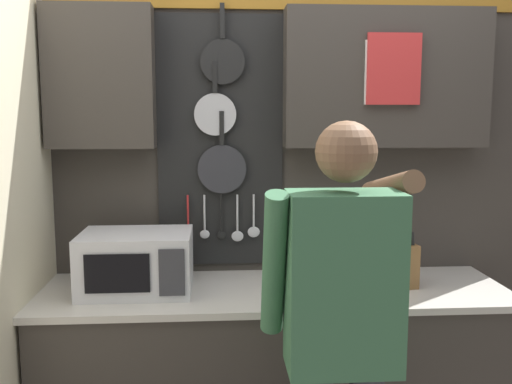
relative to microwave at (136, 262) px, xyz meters
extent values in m
cube|color=beige|center=(0.62, 0.01, -0.15)|extent=(2.10, 0.63, 0.03)
cube|color=#38332D|center=(0.62, 0.33, 0.23)|extent=(2.67, 0.04, 2.52)
cube|color=#38332D|center=(-0.17, 0.23, 0.81)|extent=(0.49, 0.16, 0.65)
cube|color=#38332D|center=(1.16, 0.23, 0.81)|extent=(0.97, 0.16, 0.65)
cube|color=black|center=(0.38, 0.30, 0.51)|extent=(0.61, 0.01, 1.21)
cylinder|color=black|center=(0.39, 0.27, 0.89)|extent=(0.21, 0.02, 0.21)
cube|color=black|center=(0.39, 0.27, 1.08)|extent=(0.02, 0.02, 0.16)
cylinder|color=#B7B7BC|center=(0.35, 0.27, 0.65)|extent=(0.20, 0.02, 0.20)
cube|color=black|center=(0.35, 0.27, 0.82)|extent=(0.02, 0.02, 0.15)
cylinder|color=#2D2D33|center=(0.38, 0.27, 0.38)|extent=(0.23, 0.02, 0.23)
cube|color=black|center=(0.38, 0.27, 0.58)|extent=(0.02, 0.02, 0.16)
cylinder|color=red|center=(0.22, 0.27, 0.14)|extent=(0.01, 0.01, 0.24)
ellipsoid|color=red|center=(0.22, 0.27, 0.01)|extent=(0.04, 0.01, 0.04)
cylinder|color=silver|center=(0.30, 0.27, 0.17)|extent=(0.01, 0.01, 0.18)
ellipsoid|color=silver|center=(0.30, 0.27, 0.06)|extent=(0.05, 0.01, 0.04)
cylinder|color=black|center=(0.38, 0.27, 0.16)|extent=(0.01, 0.01, 0.19)
ellipsoid|color=black|center=(0.38, 0.27, 0.06)|extent=(0.05, 0.01, 0.04)
cylinder|color=silver|center=(0.46, 0.27, 0.16)|extent=(0.01, 0.01, 0.19)
ellipsoid|color=silver|center=(0.46, 0.27, 0.05)|extent=(0.06, 0.01, 0.05)
cylinder|color=silver|center=(0.54, 0.27, 0.17)|extent=(0.01, 0.01, 0.17)
ellipsoid|color=silver|center=(0.54, 0.27, 0.07)|extent=(0.06, 0.01, 0.05)
cube|color=white|center=(1.14, 0.14, 0.84)|extent=(0.20, 0.02, 0.29)
cube|color=red|center=(1.17, 0.12, 0.85)|extent=(0.25, 0.02, 0.32)
cube|color=silver|center=(0.00, 0.00, 0.00)|extent=(0.48, 0.35, 0.26)
cube|color=black|center=(-0.05, -0.18, 0.00)|extent=(0.27, 0.01, 0.16)
cube|color=#333338|center=(0.17, -0.18, 0.00)|extent=(0.11, 0.01, 0.20)
cube|color=brown|center=(1.20, 0.00, -0.03)|extent=(0.13, 0.16, 0.20)
cylinder|color=black|center=(1.16, -0.03, 0.10)|extent=(0.02, 0.02, 0.06)
cylinder|color=black|center=(1.18, -0.03, 0.10)|extent=(0.02, 0.03, 0.07)
cylinder|color=black|center=(1.20, -0.03, 0.09)|extent=(0.02, 0.02, 0.05)
cylinder|color=black|center=(1.21, -0.03, 0.09)|extent=(0.02, 0.03, 0.05)
cylinder|color=black|center=(1.23, -0.03, 0.09)|extent=(0.02, 0.03, 0.06)
cylinder|color=white|center=(1.01, 0.00, -0.07)|extent=(0.12, 0.12, 0.13)
cylinder|color=tan|center=(1.00, 0.01, 0.06)|extent=(0.03, 0.02, 0.28)
cylinder|color=tan|center=(1.00, 0.01, 0.06)|extent=(0.04, 0.06, 0.29)
cylinder|color=black|center=(1.02, 0.01, 0.05)|extent=(0.03, 0.02, 0.26)
cylinder|color=red|center=(1.03, -0.01, 0.04)|extent=(0.02, 0.05, 0.24)
cylinder|color=tan|center=(1.01, 0.00, 0.07)|extent=(0.02, 0.06, 0.29)
cylinder|color=silver|center=(1.01, -0.02, 0.05)|extent=(0.04, 0.06, 0.26)
cylinder|color=silver|center=(1.01, -0.02, 0.05)|extent=(0.07, 0.04, 0.26)
cube|color=#3D704C|center=(0.78, -0.64, 0.09)|extent=(0.38, 0.22, 0.61)
sphere|color=brown|center=(0.78, -0.64, 0.53)|extent=(0.20, 0.20, 0.20)
cylinder|color=#3D704C|center=(0.55, -0.60, 0.14)|extent=(0.08, 0.26, 0.54)
cylinder|color=brown|center=(1.01, -0.38, 0.38)|extent=(0.08, 0.55, 0.18)
camera|label=1|loc=(0.36, -2.48, 0.65)|focal=40.00mm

